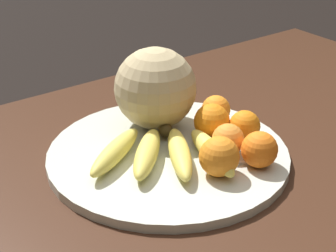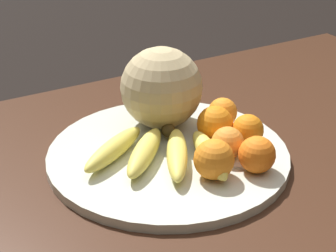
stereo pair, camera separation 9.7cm
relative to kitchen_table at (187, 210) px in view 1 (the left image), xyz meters
name	(u,v)px [view 1 (the left image)]	position (x,y,z in m)	size (l,w,h in m)	color
kitchen_table	(187,210)	(0.00, 0.00, 0.00)	(1.48, 0.85, 0.76)	#3D2316
fruit_bowl	(168,155)	(0.02, -0.03, 0.11)	(0.43, 0.43, 0.02)	beige
melon	(155,88)	(-0.02, -0.13, 0.20)	(0.16, 0.16, 0.16)	tan
banana_bunch	(163,152)	(0.05, -0.01, 0.14)	(0.25, 0.24, 0.04)	#473819
orange_front_left	(218,157)	(0.00, 0.08, 0.15)	(0.07, 0.07, 0.07)	orange
orange_front_right	(228,140)	(-0.06, 0.04, 0.15)	(0.06, 0.06, 0.06)	orange
orange_mid_center	(216,110)	(-0.12, -0.07, 0.15)	(0.06, 0.06, 0.06)	orange
orange_back_left	(259,150)	(-0.07, 0.10, 0.15)	(0.06, 0.06, 0.06)	orange
orange_back_right	(245,126)	(-0.11, 0.02, 0.15)	(0.06, 0.06, 0.06)	orange
orange_top_small	(212,122)	(-0.07, -0.02, 0.15)	(0.07, 0.07, 0.07)	orange
produce_tag	(239,158)	(-0.06, 0.06, 0.12)	(0.08, 0.08, 0.00)	white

